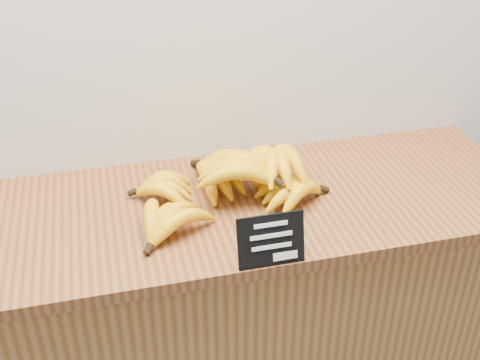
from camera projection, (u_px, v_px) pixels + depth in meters
The scene contains 4 objects.
counter at pixel (236, 339), 1.74m from camera, with size 1.34×0.50×0.90m, color olive.
counter_top at pixel (235, 206), 1.50m from camera, with size 1.52×0.54×0.03m, color brown.
chalkboard_sign at pixel (271, 240), 1.26m from camera, with size 0.15×0.01×0.12m, color black.
banana_pile at pixel (233, 181), 1.47m from camera, with size 0.53×0.35×0.12m.
Camera 1 is at (-0.49, 1.53, 1.75)m, focal length 45.00 mm.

